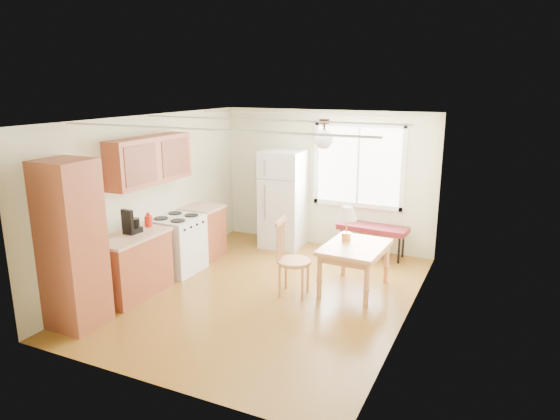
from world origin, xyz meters
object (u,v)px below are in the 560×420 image
Objects in this scene: dining_table at (355,252)px; chair at (287,252)px; bench at (373,229)px; refrigerator at (283,199)px.

dining_table is 1.03× the size of chair.
bench is 1.57m from dining_table.
bench is at bearing 0.71° from refrigerator.
bench is (1.67, 0.10, -0.40)m from refrigerator.
refrigerator is at bearing 107.27° from chair.
chair is (0.98, -2.00, -0.26)m from refrigerator.
bench is 1.08× the size of dining_table.
refrigerator is at bearing -172.69° from bench.
refrigerator is 1.45× the size of bench.
refrigerator is at bearing 143.68° from dining_table.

